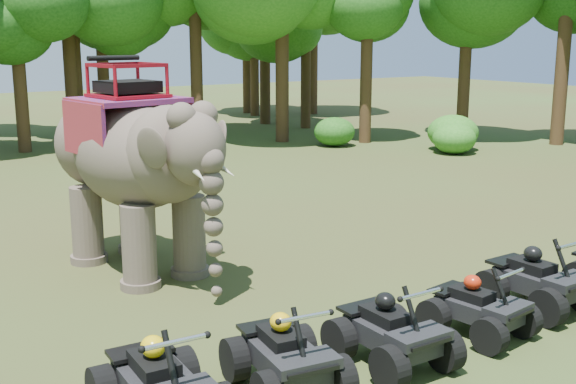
% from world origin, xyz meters
% --- Properties ---
extents(ground, '(110.00, 110.00, 0.00)m').
position_xyz_m(ground, '(0.00, 0.00, 0.00)').
color(ground, '#47381E').
rests_on(ground, ground).
extents(elephant, '(2.96, 5.38, 4.30)m').
position_xyz_m(elephant, '(-1.88, 3.99, 2.15)').
color(elephant, brown).
rests_on(elephant, ground).
extents(atv_0, '(1.44, 1.92, 1.37)m').
position_xyz_m(atv_0, '(-3.98, -2.00, 0.69)').
color(atv_0, black).
rests_on(atv_0, ground).
extents(atv_1, '(1.49, 1.90, 1.30)m').
position_xyz_m(atv_1, '(-2.19, -2.08, 0.65)').
color(atv_1, black).
rests_on(atv_1, ground).
extents(atv_2, '(1.29, 1.77, 1.31)m').
position_xyz_m(atv_2, '(-0.48, -2.27, 0.65)').
color(atv_2, black).
rests_on(atv_2, ground).
extents(atv_3, '(1.40, 1.77, 1.20)m').
position_xyz_m(atv_3, '(1.40, -2.23, 0.60)').
color(atv_3, black).
rests_on(atv_3, ground).
extents(atv_4, '(1.38, 1.87, 1.36)m').
position_xyz_m(atv_4, '(3.16, -2.00, 0.68)').
color(atv_4, black).
rests_on(atv_4, ground).
extents(tree_0, '(5.40, 5.40, 7.71)m').
position_xyz_m(tree_0, '(0.00, 21.16, 3.86)').
color(tree_0, '#195114').
rests_on(tree_0, ground).
extents(tree_1, '(5.44, 5.44, 7.76)m').
position_xyz_m(tree_1, '(4.23, 23.29, 3.88)').
color(tree_1, '#195114').
rests_on(tree_1, ground).
extents(tree_2, '(6.02, 6.02, 8.60)m').
position_xyz_m(tree_2, '(7.77, 20.77, 4.30)').
color(tree_2, '#195114').
rests_on(tree_2, ground).
extents(tree_3, '(7.00, 7.00, 10.00)m').
position_xyz_m(tree_3, '(10.61, 17.88, 5.00)').
color(tree_3, '#195114').
rests_on(tree_3, ground).
extents(tree_4, '(5.43, 5.43, 7.76)m').
position_xyz_m(tree_4, '(13.57, 15.57, 3.88)').
color(tree_4, '#195114').
rests_on(tree_4, ground).
extents(tree_5, '(5.93, 5.93, 8.47)m').
position_xyz_m(tree_5, '(18.47, 14.34, 4.24)').
color(tree_5, '#195114').
rests_on(tree_5, ground).
extents(tree_6, '(6.83, 6.83, 9.75)m').
position_xyz_m(tree_6, '(20.30, 10.41, 4.88)').
color(tree_6, '#195114').
rests_on(tree_6, ground).
extents(tree_32, '(5.14, 5.14, 7.34)m').
position_xyz_m(tree_32, '(14.34, 21.41, 3.67)').
color(tree_32, '#195114').
rests_on(tree_32, ground).
extents(tree_34, '(6.34, 6.34, 9.05)m').
position_xyz_m(tree_34, '(2.48, 22.44, 4.53)').
color(tree_34, '#195114').
rests_on(tree_34, ground).
extents(tree_36, '(5.18, 5.18, 7.39)m').
position_xyz_m(tree_36, '(15.61, 29.71, 3.70)').
color(tree_36, '#195114').
rests_on(tree_36, ground).
extents(tree_38, '(5.44, 5.44, 7.77)m').
position_xyz_m(tree_38, '(15.17, 28.03, 3.89)').
color(tree_38, '#195114').
rests_on(tree_38, ground).
extents(tree_39, '(6.34, 6.34, 9.06)m').
position_xyz_m(tree_39, '(2.81, 22.87, 4.53)').
color(tree_39, '#195114').
rests_on(tree_39, ground).
extents(tree_40, '(6.32, 6.32, 9.02)m').
position_xyz_m(tree_40, '(13.55, 24.17, 4.51)').
color(tree_40, '#195114').
rests_on(tree_40, ground).
extents(tree_42, '(7.46, 7.46, 10.66)m').
position_xyz_m(tree_42, '(18.69, 26.98, 5.33)').
color(tree_42, '#195114').
rests_on(tree_42, ground).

